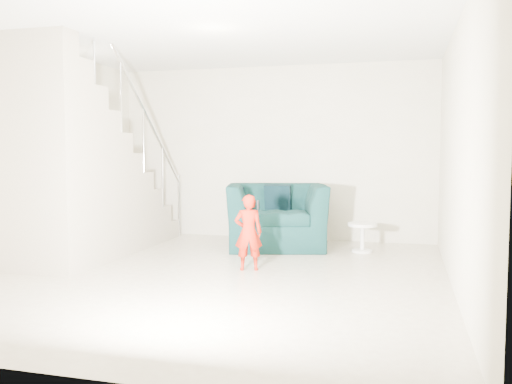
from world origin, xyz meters
TOP-DOWN VIEW (x-y plane):
  - floor at (0.00, 0.00)m, footprint 5.50×5.50m
  - ceiling at (0.00, 0.00)m, footprint 5.50×5.50m
  - back_wall at (0.00, 2.75)m, footprint 5.00×0.00m
  - front_wall at (0.00, -2.75)m, footprint 5.00×0.00m
  - left_wall at (-2.50, 0.00)m, footprint 0.00×5.50m
  - right_wall at (2.50, 0.00)m, footprint 0.00×5.50m
  - armchair at (0.24, 1.97)m, footprint 1.66×1.54m
  - toddler at (0.28, 0.41)m, footprint 0.37×0.30m
  - side_table at (1.47, 1.90)m, footprint 0.40×0.40m
  - staircase at (-2.00, 0.55)m, footprint 1.02×3.03m
  - cushion at (0.20, 2.25)m, footprint 0.39×0.19m
  - throw at (-0.34, 1.98)m, footprint 0.05×0.48m
  - phone at (0.40, 0.37)m, footprint 0.02×0.05m

SIDE VIEW (x-z plane):
  - floor at x=0.00m, z-range 0.00..0.00m
  - side_table at x=1.47m, z-range 0.07..0.47m
  - toddler at x=0.28m, z-range 0.00..0.88m
  - armchair at x=0.24m, z-range 0.00..0.91m
  - throw at x=-0.34m, z-range 0.30..0.84m
  - cushion at x=0.20m, z-range 0.50..0.89m
  - phone at x=0.40m, z-range 0.72..0.82m
  - staircase at x=-2.00m, z-range -0.86..2.76m
  - left_wall at x=-2.50m, z-range -1.40..4.10m
  - right_wall at x=2.50m, z-range -1.40..4.10m
  - back_wall at x=0.00m, z-range -1.15..3.85m
  - front_wall at x=0.00m, z-range -1.15..3.85m
  - ceiling at x=0.00m, z-range 2.70..2.70m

